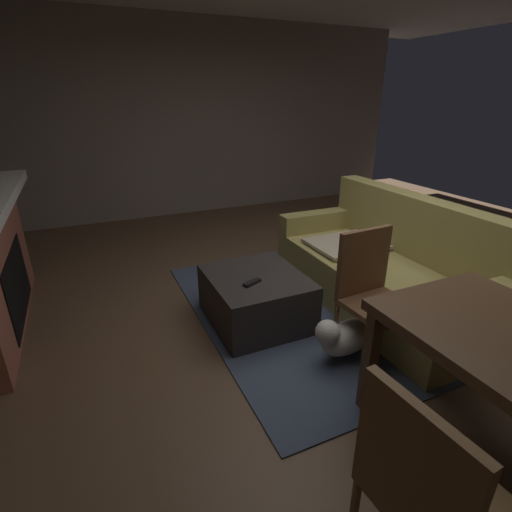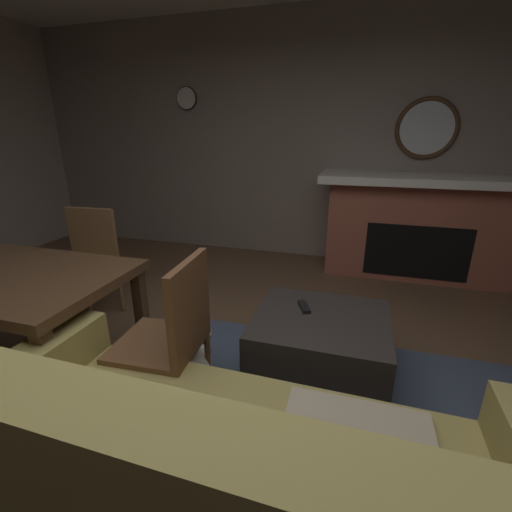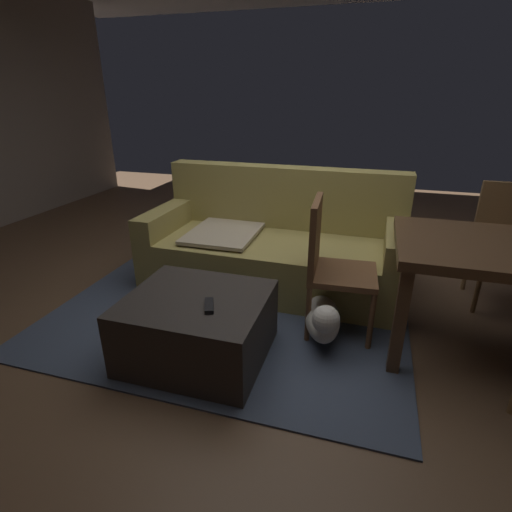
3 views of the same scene
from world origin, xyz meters
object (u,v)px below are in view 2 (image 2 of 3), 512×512
Objects in this scene: dining_chair_west at (173,332)px; ottoman_coffee_table at (319,346)px; couch at (225,501)px; round_wall_mirror at (427,128)px; small_dog at (193,363)px; dining_chair_south at (87,258)px; fireplace at (416,226)px; tv_remote at (304,307)px; wall_clock at (187,98)px.

ottoman_coffee_table is at bearing -142.34° from dining_chair_west.
couch reaches higher than ottoman_coffee_table.
small_dog is (1.51, 2.72, -1.38)m from round_wall_mirror.
dining_chair_south is (2.76, 2.09, -1.04)m from round_wall_mirror.
round_wall_mirror reaches higher than couch.
fireplace is 2.23m from ottoman_coffee_table.
couch is at bearing 122.95° from small_dog.
ottoman_coffee_table is at bearing 69.30° from fireplace.
tv_remote is 3.31m from wall_clock.
wall_clock is at bearing -88.71° from dining_chair_south.
wall_clock is at bearing -5.81° from fireplace.
small_dog is 2.01× the size of wall_clock.
small_dog is at bearing 26.85° from ottoman_coffee_table.
couch reaches higher than tv_remote.
ottoman_coffee_table is at bearing 130.86° from wall_clock.
dining_chair_west is 1.66× the size of small_dog.
dining_chair_west is (1.50, 2.91, -1.04)m from round_wall_mirror.
small_dog is (1.51, 2.43, -0.37)m from fireplace.
fireplace is at bearing -110.70° from ottoman_coffee_table.
round_wall_mirror is 3.88m from couch.
fireplace is 3.73× the size of small_dog.
round_wall_mirror is at bearing -142.91° from dining_chair_south.
round_wall_mirror is 0.76× the size of ottoman_coffee_table.
fireplace reaches higher than small_dog.
tv_remote is 0.17× the size of dining_chair_south.
couch is 1.00m from small_dog.
round_wall_mirror is 0.30× the size of couch.
tv_remote is at bearing 130.16° from wall_clock.
dining_chair_west is at bearing 146.95° from dining_chair_south.
dining_chair_west is 3.48m from wall_clock.
round_wall_mirror is 3.44m from dining_chair_west.
wall_clock reaches higher than tv_remote.
fireplace reaches higher than ottoman_coffee_table.
couch is at bearing 64.28° from tv_remote.
fireplace is 13.05× the size of tv_remote.
tv_remote is 1.87m from dining_chair_south.
dining_chair_south reaches higher than tv_remote.
small_dog is at bearing -89.88° from dining_chair_west.
round_wall_mirror is 2.30× the size of wall_clock.
ottoman_coffee_table is 0.90× the size of dining_chair_west.
small_dog is at bearing 61.01° from round_wall_mirror.
round_wall_mirror reaches higher than fireplace.
couch is at bearing 117.47° from wall_clock.
wall_clock is at bearing -64.32° from small_dog.
wall_clock reaches higher than couch.
wall_clock reaches higher than round_wall_mirror.
couch is 2.32m from dining_chair_south.
round_wall_mirror is 3.62m from dining_chair_south.
fireplace is 0.97× the size of couch.
couch is 2.31× the size of dining_chair_south.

